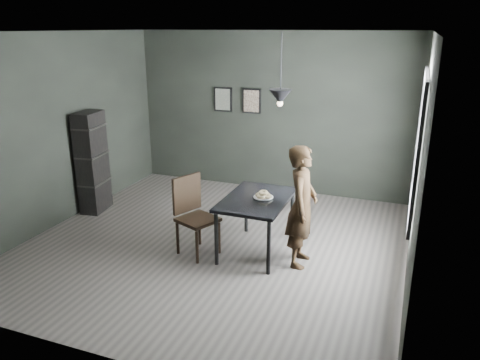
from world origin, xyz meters
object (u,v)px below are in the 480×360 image
(woman, at_px, (302,206))
(wood_chair, at_px, (193,210))
(pendant_lamp, at_px, (280,97))
(cafe_table, at_px, (257,204))
(shelf_unit, at_px, (92,162))
(white_plate, at_px, (263,198))

(woman, bearing_deg, wood_chair, 94.65)
(woman, bearing_deg, pendant_lamp, 56.19)
(cafe_table, height_order, woman, woman)
(shelf_unit, height_order, pendant_lamp, pendant_lamp)
(cafe_table, relative_size, wood_chair, 1.16)
(cafe_table, xyz_separation_m, white_plate, (0.08, 0.03, 0.08))
(cafe_table, bearing_deg, white_plate, 19.62)
(white_plate, height_order, woman, woman)
(cafe_table, bearing_deg, woman, -11.21)
(cafe_table, xyz_separation_m, shelf_unit, (-2.92, 0.47, 0.13))
(shelf_unit, bearing_deg, white_plate, -16.77)
(cafe_table, height_order, pendant_lamp, pendant_lamp)
(white_plate, bearing_deg, cafe_table, -160.38)
(white_plate, relative_size, woman, 0.15)
(shelf_unit, bearing_deg, woman, -17.92)
(cafe_table, relative_size, shelf_unit, 0.75)
(shelf_unit, bearing_deg, pendant_lamp, -15.06)
(wood_chair, bearing_deg, cafe_table, 44.90)
(white_plate, bearing_deg, woman, -15.66)
(cafe_table, distance_m, wood_chair, 0.83)
(wood_chair, distance_m, pendant_lamp, 1.83)
(pendant_lamp, bearing_deg, shelf_unit, 173.40)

